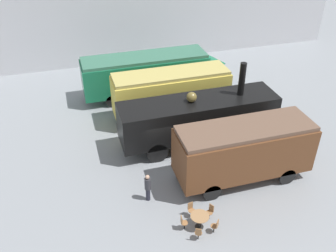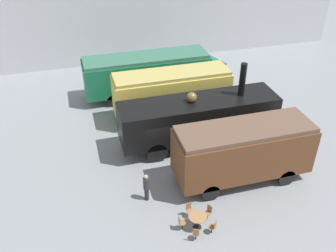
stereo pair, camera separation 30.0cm
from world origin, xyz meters
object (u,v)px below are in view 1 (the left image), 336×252
at_px(streamlined_locomotive, 155,71).
at_px(passenger_coach_wooden, 244,149).
at_px(cafe_table_near, 200,218).
at_px(visitor_person, 148,187).
at_px(steam_locomotive, 199,117).
at_px(cafe_chair_0, 183,222).
at_px(passenger_coach_vintage, 171,92).

height_order(streamlined_locomotive, passenger_coach_wooden, passenger_coach_wooden).
xyz_separation_m(cafe_table_near, visitor_person, (-1.99, 2.62, 0.31)).
distance_m(steam_locomotive, visitor_person, 6.24).
xyz_separation_m(steam_locomotive, passenger_coach_wooden, (1.19, -4.00, 0.05)).
bearing_deg(visitor_person, streamlined_locomotive, 73.48).
height_order(streamlined_locomotive, visitor_person, streamlined_locomotive).
bearing_deg(streamlined_locomotive, passenger_coach_wooden, -79.78).
distance_m(passenger_coach_wooden, visitor_person, 5.74).
height_order(passenger_coach_wooden, cafe_chair_0, passenger_coach_wooden).
xyz_separation_m(streamlined_locomotive, steam_locomotive, (0.90, -7.61, 0.08)).
bearing_deg(steam_locomotive, cafe_table_near, -109.45).
bearing_deg(cafe_table_near, steam_locomotive, 70.55).
bearing_deg(cafe_table_near, passenger_coach_wooden, 38.53).
relative_size(passenger_coach_vintage, cafe_chair_0, 9.48).
bearing_deg(passenger_coach_vintage, passenger_coach_wooden, -75.97).
height_order(passenger_coach_vintage, passenger_coach_wooden, passenger_coach_vintage).
height_order(streamlined_locomotive, steam_locomotive, steam_locomotive).
bearing_deg(streamlined_locomotive, steam_locomotive, -83.26).
xyz_separation_m(passenger_coach_vintage, cafe_chair_0, (-2.54, -10.47, -1.57)).
bearing_deg(cafe_chair_0, visitor_person, 121.25).
relative_size(passenger_coach_wooden, cafe_table_near, 8.17).
bearing_deg(passenger_coach_vintage, steam_locomotive, -78.86).
xyz_separation_m(cafe_table_near, cafe_chair_0, (-0.84, 0.10, -0.12)).
bearing_deg(cafe_chair_0, passenger_coach_wooden, 38.68).
distance_m(steam_locomotive, cafe_table_near, 7.44).
xyz_separation_m(streamlined_locomotive, visitor_person, (-3.52, -11.88, -1.02)).
height_order(steam_locomotive, cafe_chair_0, steam_locomotive).
bearing_deg(passenger_coach_wooden, steam_locomotive, 106.63).
distance_m(streamlined_locomotive, cafe_table_near, 14.64).
height_order(passenger_coach_vintage, steam_locomotive, steam_locomotive).
relative_size(cafe_chair_0, visitor_person, 0.51).
bearing_deg(steam_locomotive, visitor_person, -136.02).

